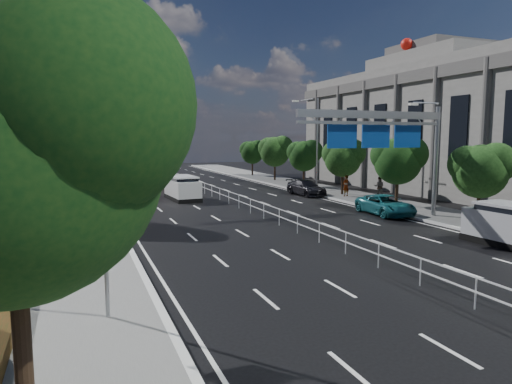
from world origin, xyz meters
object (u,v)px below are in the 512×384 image
parked_car_teal (386,205)px  near_car_dark (126,167)px  overhead_gantry (387,131)px  near_car_silver (171,179)px  parked_car_dark (306,188)px  pedestrian_a (346,186)px  white_minivan (182,188)px  pedestrian_b (379,186)px  red_bus (145,169)px  toilet_sign (87,221)px

parked_car_teal → near_car_dark: bearing=108.3°
near_car_dark → parked_car_teal: near_car_dark is taller
overhead_gantry → near_car_silver: 27.64m
parked_car_dark → pedestrian_a: 3.74m
parked_car_teal → parked_car_dark: size_ratio=1.03×
near_car_silver → near_car_dark: near_car_silver is taller
white_minivan → overhead_gantry: bearing=-60.0°
parked_car_teal → parked_car_dark: parked_car_dark is taller
overhead_gantry → pedestrian_b: 12.24m
overhead_gantry → white_minivan: 18.03m
overhead_gantry → pedestrian_b: (6.51, 9.30, -4.59)m
parked_car_dark → pedestrian_a: pedestrian_a is taller
pedestrian_b → parked_car_dark: bearing=0.6°
red_bus → parked_car_dark: (12.13, -16.19, -1.03)m
near_car_dark → pedestrian_a: pedestrian_a is taller
near_car_dark → parked_car_teal: 48.89m
toilet_sign → parked_car_teal: toilet_sign is taller
near_car_dark → pedestrian_b: bearing=112.8°
parked_car_teal → pedestrian_a: bearing=78.4°
parked_car_dark → pedestrian_b: bearing=-44.6°
overhead_gantry → pedestrian_a: size_ratio=5.56×
parked_car_teal → parked_car_dark: 11.45m
near_car_dark → toilet_sign: bearing=82.8°
parked_car_teal → parked_car_dark: bearing=93.8°
overhead_gantry → parked_car_teal: overhead_gantry is taller
toilet_sign → overhead_gantry: bearing=29.6°
toilet_sign → near_car_silver: size_ratio=1.01×
overhead_gantry → parked_car_teal: size_ratio=2.10×
overhead_gantry → parked_car_dark: size_ratio=2.16×
red_bus → pedestrian_a: 23.96m
red_bus → near_car_dark: bearing=85.2°
white_minivan → pedestrian_a: size_ratio=2.60×
red_bus → near_car_silver: 4.44m
toilet_sign → white_minivan: toilet_sign is taller
toilet_sign → parked_car_teal: bearing=31.9°
red_bus → pedestrian_b: size_ratio=6.40×
red_bus → parked_car_teal: (12.13, -27.64, -1.04)m
parked_car_dark → pedestrian_b: size_ratio=2.71×
overhead_gantry → near_car_dark: (-10.67, 49.29, -4.91)m
overhead_gantry → white_minivan: bearing=123.4°
toilet_sign → near_car_silver: (9.41, 35.97, -2.21)m
toilet_sign → pedestrian_b: (24.21, 19.35, -1.93)m
white_minivan → pedestrian_b: bearing=-21.4°
toilet_sign → red_bus: (7.12, 39.64, -1.23)m
overhead_gantry → red_bus: (-10.57, 29.59, -3.89)m
red_bus → pedestrian_b: 26.54m
near_car_dark → parked_car_dark: 37.91m
toilet_sign → pedestrian_a: bearing=43.6°
near_car_dark → pedestrian_b: pedestrian_b is taller
pedestrian_a → toilet_sign: bearing=27.2°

